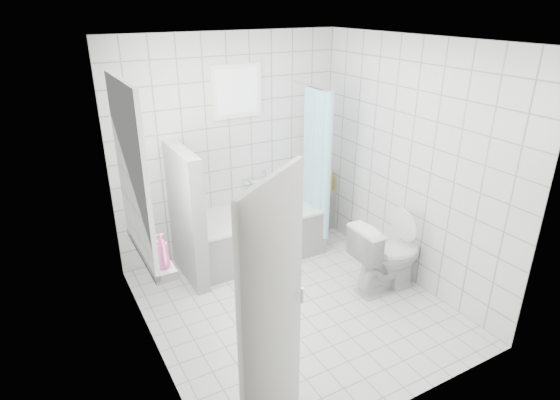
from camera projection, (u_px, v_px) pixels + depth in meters
ground at (294, 306)px, 4.81m from camera, size 3.00×3.00×0.00m
ceiling at (298, 40)px, 3.79m from camera, size 3.00×3.00×0.00m
wall_back at (230, 147)px, 5.50m from camera, size 2.80×0.02×2.60m
wall_front at (412, 262)px, 3.10m from camera, size 2.80×0.02×2.60m
wall_left at (143, 221)px, 3.67m from camera, size 0.02×3.00×2.60m
wall_right at (409, 165)px, 4.93m from camera, size 0.02×3.00×2.60m
window_left at (135, 173)px, 3.81m from camera, size 0.01×0.90×1.40m
window_back at (237, 92)px, 5.25m from camera, size 0.50×0.01×0.50m
window_sill at (150, 251)px, 4.13m from camera, size 0.18×1.02×0.08m
door at (273, 322)px, 3.00m from camera, size 0.68×0.48×2.00m
bathtub at (256, 234)px, 5.66m from camera, size 1.59×0.77×0.58m
partition_wall at (186, 216)px, 5.05m from camera, size 0.15×0.85×1.50m
tiled_ledge at (323, 209)px, 6.38m from camera, size 0.40×0.24×0.55m
toilet at (387, 256)px, 4.96m from camera, size 0.80×0.48×0.80m
curtain_rod at (312, 86)px, 5.29m from camera, size 0.02×0.80×0.02m
shower_curtain at (316, 165)px, 5.55m from camera, size 0.14×0.48×1.78m
tub_faucet at (251, 181)px, 5.75m from camera, size 0.18×0.06×0.06m
sill_bottles at (151, 235)px, 4.03m from camera, size 0.17×0.82×0.32m
ledge_bottles at (325, 182)px, 6.20m from camera, size 0.19×0.17×0.26m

